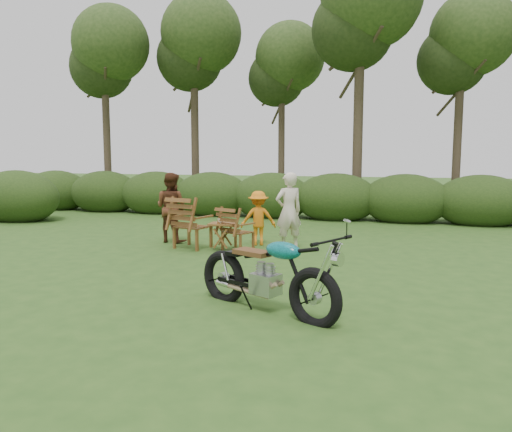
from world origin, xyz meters
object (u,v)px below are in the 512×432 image
(lawn_chair_left, at_px, (193,248))
(cup, at_px, (221,220))
(side_table, at_px, (223,237))
(child, at_px, (258,245))
(lawn_chair_right, at_px, (238,250))
(adult_a, at_px, (288,249))
(motorcycle, at_px, (266,310))
(adult_b, at_px, (172,242))

(lawn_chair_left, distance_m, cup, 0.90)
(side_table, height_order, child, child)
(lawn_chair_right, bearing_deg, side_table, 50.20)
(lawn_chair_right, relative_size, child, 0.76)
(cup, distance_m, adult_a, 1.52)
(lawn_chair_right, xyz_separation_m, child, (0.23, 0.67, 0.00))
(motorcycle, distance_m, child, 4.56)
(adult_a, height_order, child, adult_a)
(motorcycle, bearing_deg, lawn_chair_right, 139.13)
(lawn_chair_right, bearing_deg, adult_b, 6.34)
(adult_a, distance_m, child, 0.78)
(side_table, distance_m, adult_a, 1.37)
(side_table, height_order, cup, cup)
(side_table, xyz_separation_m, cup, (-0.04, -0.02, 0.33))
(cup, bearing_deg, lawn_chair_right, 28.31)
(lawn_chair_right, distance_m, cup, 0.71)
(side_table, relative_size, child, 0.48)
(adult_a, bearing_deg, motorcycle, 61.59)
(motorcycle, xyz_separation_m, cup, (-1.93, 3.50, 0.61))
(child, bearing_deg, adult_b, -14.30)
(cup, bearing_deg, child, 57.01)
(lawn_chair_left, bearing_deg, motorcycle, 138.88)
(lawn_chair_right, distance_m, adult_b, 1.78)
(adult_b, height_order, child, adult_b)
(lawn_chair_right, distance_m, lawn_chair_left, 0.97)
(child, bearing_deg, lawn_chair_right, 50.62)
(lawn_chair_left, relative_size, side_table, 1.90)
(lawn_chair_left, xyz_separation_m, child, (1.20, 0.74, 0.00))
(side_table, height_order, adult_a, adult_a)
(motorcycle, bearing_deg, adult_a, 124.53)
(lawn_chair_left, xyz_separation_m, adult_a, (1.93, 0.46, 0.00))
(cup, bearing_deg, side_table, 26.77)
(motorcycle, relative_size, adult_a, 1.32)
(lawn_chair_right, height_order, side_table, side_table)
(motorcycle, bearing_deg, adult_b, 154.15)
(lawn_chair_left, height_order, adult_b, adult_b)
(lawn_chair_right, bearing_deg, adult_a, -135.98)
(lawn_chair_left, bearing_deg, child, -135.23)
(adult_a, bearing_deg, cup, -13.82)
(adult_b, bearing_deg, lawn_chair_right, 175.73)
(motorcycle, distance_m, lawn_chair_right, 4.01)
(lawn_chair_left, height_order, adult_a, adult_a)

